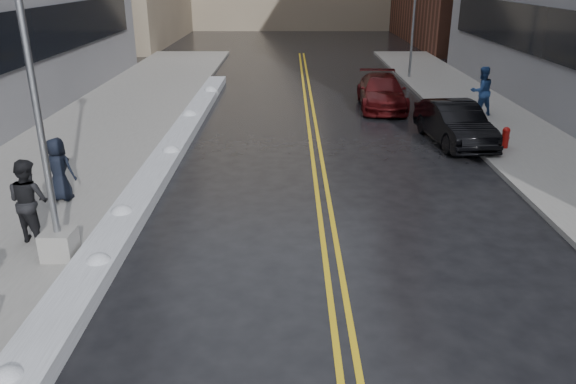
{
  "coord_description": "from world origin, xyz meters",
  "views": [
    {
      "loc": [
        1.56,
        -8.61,
        5.83
      ],
      "look_at": [
        1.54,
        2.87,
        1.3
      ],
      "focal_mm": 35.0,
      "sensor_mm": 36.0,
      "label": 1
    }
  ],
  "objects_px": {
    "pedestrian_east": "(481,91)",
    "pedestrian_c": "(59,169)",
    "lamppost": "(44,150)",
    "car_black": "(455,123)",
    "pedestrian_b": "(29,201)",
    "car_maroon": "(382,92)",
    "fire_hydrant": "(506,136)",
    "traffic_signal": "(414,18)"
  },
  "relations": [
    {
      "from": "lamppost",
      "to": "car_black",
      "type": "distance_m",
      "value": 14.18
    },
    {
      "from": "pedestrian_b",
      "to": "pedestrian_east",
      "type": "height_order",
      "value": "pedestrian_east"
    },
    {
      "from": "pedestrian_c",
      "to": "pedestrian_east",
      "type": "height_order",
      "value": "pedestrian_east"
    },
    {
      "from": "pedestrian_east",
      "to": "car_black",
      "type": "height_order",
      "value": "pedestrian_east"
    },
    {
      "from": "traffic_signal",
      "to": "car_maroon",
      "type": "relative_size",
      "value": 1.21
    },
    {
      "from": "pedestrian_b",
      "to": "car_maroon",
      "type": "bearing_deg",
      "value": -100.52
    },
    {
      "from": "pedestrian_b",
      "to": "car_maroon",
      "type": "distance_m",
      "value": 17.13
    },
    {
      "from": "car_maroon",
      "to": "pedestrian_c",
      "type": "bearing_deg",
      "value": -129.14
    },
    {
      "from": "fire_hydrant",
      "to": "pedestrian_c",
      "type": "xyz_separation_m",
      "value": [
        -13.48,
        -4.75,
        0.45
      ]
    },
    {
      "from": "fire_hydrant",
      "to": "pedestrian_east",
      "type": "height_order",
      "value": "pedestrian_east"
    },
    {
      "from": "lamppost",
      "to": "car_black",
      "type": "relative_size",
      "value": 1.69
    },
    {
      "from": "pedestrian_b",
      "to": "pedestrian_east",
      "type": "distance_m",
      "value": 18.22
    },
    {
      "from": "pedestrian_b",
      "to": "pedestrian_east",
      "type": "bearing_deg",
      "value": -114.16
    },
    {
      "from": "fire_hydrant",
      "to": "pedestrian_c",
      "type": "relative_size",
      "value": 0.43
    },
    {
      "from": "pedestrian_b",
      "to": "pedestrian_c",
      "type": "distance_m",
      "value": 2.45
    },
    {
      "from": "lamppost",
      "to": "pedestrian_east",
      "type": "bearing_deg",
      "value": 44.6
    },
    {
      "from": "lamppost",
      "to": "pedestrian_b",
      "type": "distance_m",
      "value": 1.87
    },
    {
      "from": "lamppost",
      "to": "pedestrian_east",
      "type": "relative_size",
      "value": 3.76
    },
    {
      "from": "fire_hydrant",
      "to": "pedestrian_b",
      "type": "bearing_deg",
      "value": -151.46
    },
    {
      "from": "pedestrian_b",
      "to": "car_black",
      "type": "distance_m",
      "value": 14.28
    },
    {
      "from": "traffic_signal",
      "to": "car_maroon",
      "type": "bearing_deg",
      "value": -110.64
    },
    {
      "from": "lamppost",
      "to": "pedestrian_b",
      "type": "relative_size",
      "value": 3.99
    },
    {
      "from": "traffic_signal",
      "to": "car_maroon",
      "type": "distance_m",
      "value": 8.2
    },
    {
      "from": "fire_hydrant",
      "to": "lamppost",
      "type": "bearing_deg",
      "value": -146.96
    },
    {
      "from": "pedestrian_east",
      "to": "pedestrian_c",
      "type": "bearing_deg",
      "value": 19.29
    },
    {
      "from": "traffic_signal",
      "to": "car_black",
      "type": "distance_m",
      "value": 13.3
    },
    {
      "from": "traffic_signal",
      "to": "pedestrian_east",
      "type": "height_order",
      "value": "traffic_signal"
    },
    {
      "from": "car_black",
      "to": "pedestrian_east",
      "type": "bearing_deg",
      "value": 53.93
    },
    {
      "from": "traffic_signal",
      "to": "car_maroon",
      "type": "height_order",
      "value": "traffic_signal"
    },
    {
      "from": "pedestrian_b",
      "to": "pedestrian_east",
      "type": "xyz_separation_m",
      "value": [
        13.79,
        11.9,
        0.06
      ]
    },
    {
      "from": "pedestrian_c",
      "to": "car_black",
      "type": "distance_m",
      "value": 13.29
    },
    {
      "from": "pedestrian_east",
      "to": "lamppost",
      "type": "bearing_deg",
      "value": 29.96
    },
    {
      "from": "traffic_signal",
      "to": "car_maroon",
      "type": "xyz_separation_m",
      "value": [
        -2.73,
        -7.25,
        -2.68
      ]
    },
    {
      "from": "traffic_signal",
      "to": "pedestrian_c",
      "type": "bearing_deg",
      "value": -124.69
    },
    {
      "from": "car_black",
      "to": "pedestrian_c",
      "type": "bearing_deg",
      "value": -160.9
    },
    {
      "from": "pedestrian_b",
      "to": "car_maroon",
      "type": "relative_size",
      "value": 0.39
    },
    {
      "from": "lamppost",
      "to": "traffic_signal",
      "type": "height_order",
      "value": "lamppost"
    },
    {
      "from": "lamppost",
      "to": "traffic_signal",
      "type": "bearing_deg",
      "value": 61.79
    },
    {
      "from": "traffic_signal",
      "to": "pedestrian_b",
      "type": "height_order",
      "value": "traffic_signal"
    },
    {
      "from": "lamppost",
      "to": "car_maroon",
      "type": "height_order",
      "value": "lamppost"
    },
    {
      "from": "car_black",
      "to": "lamppost",
      "type": "bearing_deg",
      "value": -146.74
    },
    {
      "from": "lamppost",
      "to": "pedestrian_c",
      "type": "bearing_deg",
      "value": 109.91
    }
  ]
}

